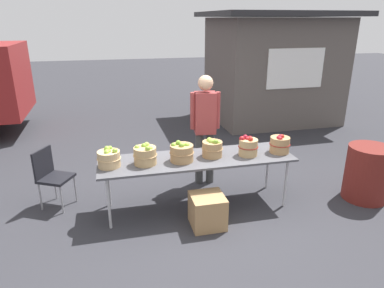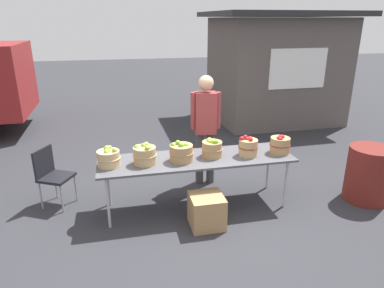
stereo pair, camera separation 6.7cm
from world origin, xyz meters
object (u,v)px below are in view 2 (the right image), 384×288
object	(u,v)px
apple_basket_green_1	(145,155)
apple_basket_green_2	(181,152)
apple_basket_green_0	(109,158)
apple_basket_red_0	(248,147)
apple_basket_red_1	(280,145)
folding_chair	(52,172)
apple_basket_green_3	(212,148)
vendor_adult	(205,122)
trash_barrel	(369,174)
produce_crate	(207,211)
market_table	(197,160)

from	to	relation	value
apple_basket_green_1	apple_basket_green_2	world-z (taller)	apple_basket_green_1
apple_basket_green_0	apple_basket_green_1	bearing A→B (deg)	-2.99
apple_basket_green_0	apple_basket_red_0	size ratio (longest dim) A/B	1.07
apple_basket_red_1	folding_chair	distance (m)	3.29
apple_basket_green_3	vendor_adult	world-z (taller)	vendor_adult
apple_basket_green_2	folding_chair	bearing A→B (deg)	162.89
apple_basket_red_0	trash_barrel	size ratio (longest dim) A/B	0.35
trash_barrel	apple_basket_green_1	bearing A→B (deg)	174.43
apple_basket_red_0	produce_crate	size ratio (longest dim) A/B	0.68
market_table	apple_basket_red_1	distance (m)	1.22
apple_basket_green_3	folding_chair	xyz separation A→B (m)	(-2.23, 0.49, -0.37)
market_table	produce_crate	xyz separation A→B (m)	(0.01, -0.52, -0.50)
apple_basket_red_0	trash_barrel	bearing A→B (deg)	-9.34
apple_basket_green_3	market_table	bearing A→B (deg)	-178.47
market_table	folding_chair	distance (m)	2.08
apple_basket_green_2	folding_chair	size ratio (longest dim) A/B	0.39
market_table	apple_basket_red_1	bearing A→B (deg)	-3.05
vendor_adult	trash_barrel	world-z (taller)	vendor_adult
apple_basket_green_0	trash_barrel	xyz separation A→B (m)	(3.71, -0.34, -0.45)
apple_basket_green_1	apple_basket_green_3	world-z (taller)	apple_basket_green_1
apple_basket_green_0	apple_basket_red_1	world-z (taller)	apple_basket_red_1
apple_basket_green_2	trash_barrel	size ratio (longest dim) A/B	0.40
apple_basket_green_0	apple_basket_red_1	distance (m)	2.39
apple_basket_green_2	apple_basket_green_3	size ratio (longest dim) A/B	1.11
apple_basket_green_0	market_table	bearing A→B (deg)	0.97
apple_basket_green_3	vendor_adult	bearing A→B (deg)	82.88
apple_basket_green_3	apple_basket_red_0	distance (m)	0.51
apple_basket_green_1	apple_basket_red_0	bearing A→B (deg)	-0.79
apple_basket_green_0	apple_basket_red_0	distance (m)	1.91
apple_basket_red_1	trash_barrel	size ratio (longest dim) A/B	0.36
apple_basket_green_1	apple_basket_red_1	world-z (taller)	apple_basket_green_1
apple_basket_green_0	produce_crate	xyz separation A→B (m)	(1.20, -0.50, -0.65)
apple_basket_green_0	apple_basket_red_1	size ratio (longest dim) A/B	1.04
apple_basket_green_1	market_table	bearing A→B (deg)	3.55
apple_basket_green_0	produce_crate	world-z (taller)	apple_basket_green_0
apple_basket_green_0	folding_chair	distance (m)	1.03
apple_basket_red_0	apple_basket_green_1	bearing A→B (deg)	179.21
apple_basket_green_0	folding_chair	world-z (taller)	apple_basket_green_0
apple_basket_green_1	produce_crate	xyz separation A→B (m)	(0.73, -0.48, -0.66)
apple_basket_green_3	trash_barrel	size ratio (longest dim) A/B	0.36
apple_basket_green_3	produce_crate	world-z (taller)	apple_basket_green_3
vendor_adult	produce_crate	distance (m)	1.53
apple_basket_green_0	apple_basket_green_3	bearing A→B (deg)	1.06
apple_basket_green_0	apple_basket_green_2	bearing A→B (deg)	-2.15
market_table	apple_basket_red_0	distance (m)	0.75
apple_basket_green_2	produce_crate	world-z (taller)	apple_basket_green_2
apple_basket_green_2	apple_basket_green_3	world-z (taller)	apple_basket_green_2
apple_basket_green_1	apple_basket_green_3	size ratio (longest dim) A/B	1.06
produce_crate	apple_basket_red_0	bearing A→B (deg)	32.85
apple_basket_green_2	apple_basket_red_0	world-z (taller)	apple_basket_red_0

